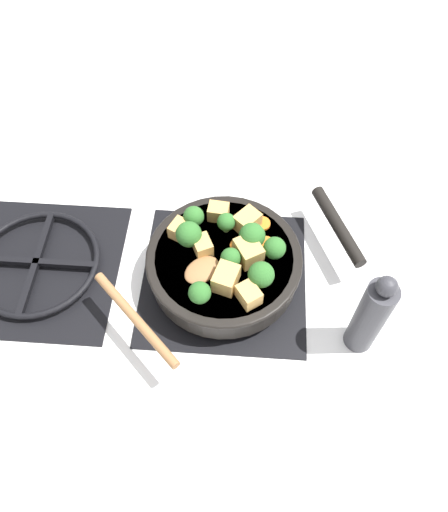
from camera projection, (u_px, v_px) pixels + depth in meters
name	position (u px, v px, depth m)	size (l,w,h in m)	color
ground_plane	(224.00, 279.00, 0.96)	(2.40, 2.40, 0.00)	white
front_burner_grate	(224.00, 276.00, 0.95)	(0.31, 0.31, 0.03)	black
rear_burner_grate	(38.00, 264.00, 0.96)	(0.31, 0.31, 0.03)	black
skillet_pan	(226.00, 263.00, 0.91)	(0.32, 0.40, 0.05)	black
wooden_spoon	(167.00, 296.00, 0.84)	(0.22, 0.22, 0.02)	olive
tofu_cube_center_large	(247.00, 221.00, 0.91)	(0.04, 0.03, 0.03)	tan
tofu_cube_near_handle	(248.00, 252.00, 0.87)	(0.05, 0.04, 0.04)	tan
tofu_cube_east_chunk	(226.00, 279.00, 0.84)	(0.05, 0.04, 0.04)	tan
tofu_cube_west_chunk	(218.00, 212.00, 0.92)	(0.04, 0.03, 0.03)	tan
tofu_cube_back_piece	(179.00, 229.00, 0.90)	(0.04, 0.03, 0.03)	tan
tofu_cube_front_piece	(202.00, 246.00, 0.88)	(0.04, 0.03, 0.03)	tan
tofu_cube_mid_small	(249.00, 295.00, 0.83)	(0.04, 0.03, 0.03)	tan
broccoli_floret_near_spoon	(261.00, 275.00, 0.83)	(0.05, 0.05, 0.05)	#709956
broccoli_floret_center_top	(200.00, 293.00, 0.82)	(0.04, 0.04, 0.05)	#709956
broccoli_floret_east_rim	(194.00, 217.00, 0.90)	(0.04, 0.04, 0.05)	#709956
broccoli_floret_west_rim	(227.00, 222.00, 0.90)	(0.03, 0.03, 0.04)	#709956
broccoli_floret_north_edge	(189.00, 234.00, 0.88)	(0.05, 0.05, 0.05)	#709956
broccoli_floret_south_cluster	(231.00, 258.00, 0.86)	(0.04, 0.04, 0.04)	#709956
broccoli_floret_mid_floret	(252.00, 236.00, 0.88)	(0.05, 0.05, 0.05)	#709956
broccoli_floret_small_inner	(275.00, 248.00, 0.87)	(0.04, 0.04, 0.05)	#709956
carrot_slice_orange_thin	(262.00, 224.00, 0.93)	(0.03, 0.03, 0.01)	orange
carrot_slice_near_center	(237.00, 246.00, 0.90)	(0.03, 0.03, 0.01)	orange
carrot_slice_edge_slice	(266.00, 244.00, 0.90)	(0.03, 0.03, 0.01)	orange
pepper_mill	(371.00, 316.00, 0.81)	(0.05, 0.05, 0.21)	#333338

